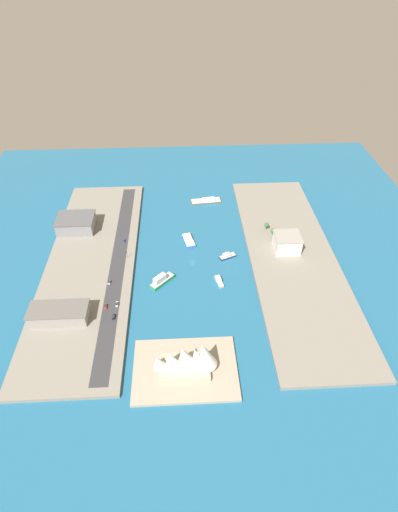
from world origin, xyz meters
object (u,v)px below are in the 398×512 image
barge_flat_brown (207,200)px  sedan_silver (109,282)px  hotel_broad_white (287,243)px  ferry_green_doubledeck (162,280)px  patrol_launch_navy (227,256)px  van_white (117,304)px  yacht_sleek_gray (219,281)px  carpark_squat_concrete (59,314)px  hatchback_blue (124,241)px  pickup_red (106,306)px  opera_landmark (188,359)px  suv_black (114,317)px  warehouse_low_gray (76,223)px  catamaran_blue (188,240)px  traffic_light_waterfront (127,254)px

barge_flat_brown → sedan_silver: (82.07, 116.30, 2.66)m
hotel_broad_white → ferry_green_doubledeck: bearing=17.4°
patrol_launch_navy → van_white: bearing=31.6°
yacht_sleek_gray → sedan_silver: size_ratio=3.37×
ferry_green_doubledeck → hotel_broad_white: (-103.07, -32.33, 7.05)m
hotel_broad_white → sedan_silver: bearing=13.2°
carpark_squat_concrete → hatchback_blue: carpark_squat_concrete is taller
pickup_red → yacht_sleek_gray: bearing=-163.7°
hatchback_blue → yacht_sleek_gray: bearing=146.2°
barge_flat_brown → opera_landmark: 196.23m
van_white → suv_black: bearing=85.3°
pickup_red → opera_landmark: bearing=137.0°
yacht_sleek_gray → sedan_silver: (83.56, -0.57, 2.28)m
patrol_launch_navy → warehouse_low_gray: warehouse_low_gray is taller
yacht_sleek_gray → catamaran_blue: bearing=-67.8°
yacht_sleek_gray → sedan_silver: sedan_silver is taller
traffic_light_waterfront → hotel_broad_white: bearing=-178.3°
sedan_silver → barge_flat_brown: bearing=-125.2°
catamaran_blue → yacht_sleek_gray: (-21.78, 53.47, -0.01)m
carpark_squat_concrete → traffic_light_waterfront: bearing=-122.7°
catamaran_blue → traffic_light_waterfront: 56.10m
patrol_launch_navy → hotel_broad_white: bearing=-175.2°
pickup_red → hatchback_blue: bearing=-94.5°
traffic_light_waterfront → opera_landmark: bearing=113.4°
suv_black → traffic_light_waterfront: (-3.79, -64.38, 3.43)m
patrol_launch_navy → hatchback_blue: hatchback_blue is taller
carpark_squat_concrete → warehouse_low_gray: bearing=-86.0°
catamaran_blue → van_white: 92.94m
barge_flat_brown → traffic_light_waterfront: 112.31m
warehouse_low_gray → suv_black: (-44.19, 107.17, -5.19)m
catamaran_blue → sedan_silver: bearing=40.6°
patrol_launch_navy → van_white: (84.92, 52.25, 2.28)m
patrol_launch_navy → suv_black: 107.20m
barge_flat_brown → suv_black: (74.72, 151.24, 2.65)m
van_white → opera_landmark: (-49.33, 55.03, 7.89)m
catamaran_blue → pickup_red: 99.03m
pickup_red → traffic_light_waterfront: (-10.65, -54.30, 3.42)m
ferry_green_doubledeck → carpark_squat_concrete: (69.04, 34.81, 4.86)m
sedan_silver → suv_black: (-7.34, 34.94, -0.01)m
patrol_launch_navy → ferry_green_doubledeck: bearing=27.7°
sedan_silver → hatchback_blue: bearing=-97.1°
hatchback_blue → sedan_silver: bearing=82.9°
ferry_green_doubledeck → carpark_squat_concrete: 77.48m
suv_black → pickup_red: bearing=-55.8°
catamaran_blue → carpark_squat_concrete: 125.99m
yacht_sleek_gray → traffic_light_waterfront: traffic_light_waterfront is taller
sedan_silver → suv_black: size_ratio=1.00×
barge_flat_brown → ferry_green_doubledeck: size_ratio=1.57×
hotel_broad_white → hatchback_blue: hotel_broad_white is taller
barge_flat_brown → traffic_light_waterfront: bearing=50.8°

